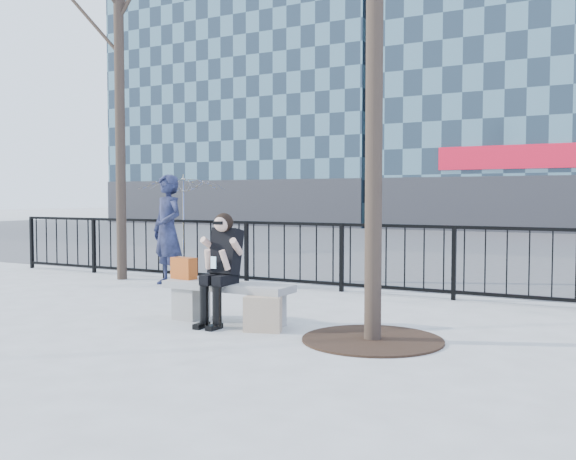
% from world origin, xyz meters
% --- Properties ---
extents(ground, '(120.00, 120.00, 0.00)m').
position_xyz_m(ground, '(0.00, 0.00, 0.00)').
color(ground, '#979893').
rests_on(ground, ground).
extents(street_surface, '(60.00, 23.00, 0.01)m').
position_xyz_m(street_surface, '(0.00, 15.00, 0.00)').
color(street_surface, '#474747').
rests_on(street_surface, ground).
extents(railing, '(14.00, 0.06, 1.10)m').
position_xyz_m(railing, '(0.00, 3.00, 0.55)').
color(railing, black).
rests_on(railing, ground).
extents(building_left, '(16.20, 10.20, 22.60)m').
position_xyz_m(building_left, '(-15.00, 27.00, 11.30)').
color(building_left, slate).
rests_on(building_left, ground).
extents(tree_left, '(2.80, 2.80, 6.50)m').
position_xyz_m(tree_left, '(-4.00, 2.50, 4.86)').
color(tree_left, black).
rests_on(tree_left, ground).
extents(tree_grate, '(1.50, 1.50, 0.02)m').
position_xyz_m(tree_grate, '(1.90, -0.10, 0.01)').
color(tree_grate, black).
rests_on(tree_grate, ground).
extents(bench_main, '(1.65, 0.46, 0.49)m').
position_xyz_m(bench_main, '(0.00, 0.00, 0.30)').
color(bench_main, gray).
rests_on(bench_main, ground).
extents(seated_woman, '(0.50, 0.64, 1.34)m').
position_xyz_m(seated_woman, '(0.00, -0.16, 0.67)').
color(seated_woman, black).
rests_on(seated_woman, ground).
extents(handbag, '(0.35, 0.21, 0.27)m').
position_xyz_m(handbag, '(-0.68, 0.02, 0.63)').
color(handbag, '#B14A15').
rests_on(handbag, bench_main).
extents(shopping_bag, '(0.45, 0.28, 0.40)m').
position_xyz_m(shopping_bag, '(0.65, -0.27, 0.20)').
color(shopping_bag, beige).
rests_on(shopping_bag, ground).
extents(standing_man, '(0.81, 0.67, 1.91)m').
position_xyz_m(standing_man, '(-2.75, 2.28, 0.95)').
color(standing_man, black).
rests_on(standing_man, ground).
extents(vendor_umbrella, '(2.91, 2.95, 2.15)m').
position_xyz_m(vendor_umbrella, '(-6.72, 7.83, 1.07)').
color(vendor_umbrella, gold).
rests_on(vendor_umbrella, ground).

